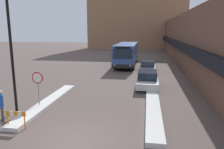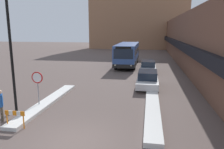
# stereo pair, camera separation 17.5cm
# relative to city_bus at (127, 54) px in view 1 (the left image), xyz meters

# --- Properties ---
(ground_plane) EXTENTS (160.00, 160.00, 0.00)m
(ground_plane) POSITION_rel_city_bus_xyz_m (-0.21, -22.18, -1.73)
(ground_plane) COLOR brown
(building_row_right) EXTENTS (5.50, 60.00, 7.21)m
(building_row_right) POSITION_rel_city_bus_xyz_m (9.75, 1.82, 1.87)
(building_row_right) COLOR brown
(building_row_right) RESTS_ON ground_plane
(building_backdrop_far) EXTENTS (26.00, 8.00, 18.53)m
(building_backdrop_far) POSITION_rel_city_bus_xyz_m (-0.21, 31.08, 7.54)
(building_backdrop_far) COLOR #996B4C
(building_backdrop_far) RESTS_ON ground_plane
(snow_bank_left) EXTENTS (0.90, 8.74, 0.20)m
(snow_bank_left) POSITION_rel_city_bus_xyz_m (-3.81, -17.44, -1.63)
(snow_bank_left) COLOR silver
(snow_bank_left) RESTS_ON ground_plane
(snow_bank_right) EXTENTS (0.90, 10.38, 0.26)m
(snow_bank_right) POSITION_rel_city_bus_xyz_m (3.39, -17.10, -1.60)
(snow_bank_right) COLOR silver
(snow_bank_right) RESTS_ON ground_plane
(city_bus) EXTENTS (2.71, 10.45, 3.14)m
(city_bus) POSITION_rel_city_bus_xyz_m (0.00, 0.00, 0.00)
(city_bus) COLOR #335193
(city_bus) RESTS_ON ground_plane
(parked_car_front) EXTENTS (1.88, 4.58, 1.47)m
(parked_car_front) POSITION_rel_city_bus_xyz_m (2.99, -11.81, -0.99)
(parked_car_front) COLOR silver
(parked_car_front) RESTS_ON ground_plane
(parked_car_back) EXTENTS (1.85, 4.34, 1.41)m
(parked_car_back) POSITION_rel_city_bus_xyz_m (2.99, -4.82, -1.01)
(parked_car_back) COLOR silver
(parked_car_back) RESTS_ON ground_plane
(stop_sign) EXTENTS (0.76, 0.08, 2.39)m
(stop_sign) POSITION_rel_city_bus_xyz_m (-4.04, -18.22, 0.01)
(stop_sign) COLOR gray
(stop_sign) RESTS_ON ground_plane
(street_lamp) EXTENTS (1.46, 0.36, 7.17)m
(street_lamp) POSITION_rel_city_bus_xyz_m (-4.77, -19.25, 2.65)
(street_lamp) COLOR black
(street_lamp) RESTS_ON ground_plane
(pedestrian) EXTENTS (0.45, 0.53, 1.81)m
(pedestrian) POSITION_rel_city_bus_xyz_m (-4.96, -20.68, -0.64)
(pedestrian) COLOR brown
(pedestrian) RESTS_ON ground_plane
(construction_barricade) EXTENTS (1.10, 0.06, 0.94)m
(construction_barricade) POSITION_rel_city_bus_xyz_m (-3.67, -21.39, -1.06)
(construction_barricade) COLOR orange
(construction_barricade) RESTS_ON ground_plane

